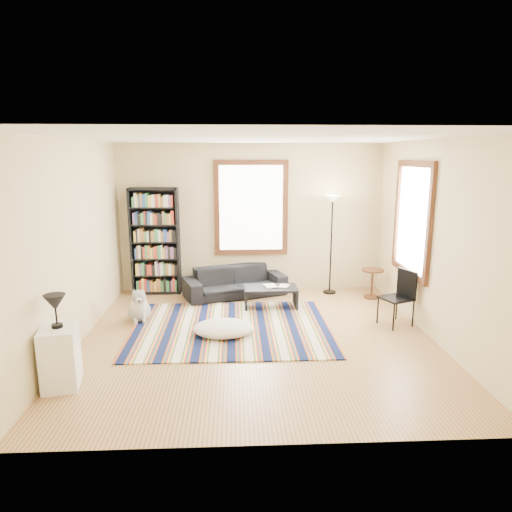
{
  "coord_description": "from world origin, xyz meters",
  "views": [
    {
      "loc": [
        -0.32,
        -6.16,
        2.56
      ],
      "look_at": [
        0.0,
        0.5,
        1.1
      ],
      "focal_mm": 32.0,
      "sensor_mm": 36.0,
      "label": 1
    }
  ],
  "objects_px": {
    "side_table": "(372,284)",
    "folding_chair": "(396,298)",
    "bookshelf": "(155,241)",
    "floor_lamp": "(331,245)",
    "floor_cushion": "(223,328)",
    "white_cabinet": "(60,357)",
    "dog": "(139,304)",
    "coffee_table": "(271,297)",
    "sofa": "(235,282)"
  },
  "relations": [
    {
      "from": "side_table",
      "to": "folding_chair",
      "type": "bearing_deg",
      "value": -92.06
    },
    {
      "from": "bookshelf",
      "to": "folding_chair",
      "type": "height_order",
      "value": "bookshelf"
    },
    {
      "from": "bookshelf",
      "to": "floor_lamp",
      "type": "distance_m",
      "value": 3.3
    },
    {
      "from": "floor_cushion",
      "to": "white_cabinet",
      "type": "relative_size",
      "value": 1.26
    },
    {
      "from": "white_cabinet",
      "to": "dog",
      "type": "height_order",
      "value": "white_cabinet"
    },
    {
      "from": "bookshelf",
      "to": "dog",
      "type": "distance_m",
      "value": 1.7
    },
    {
      "from": "white_cabinet",
      "to": "dog",
      "type": "distance_m",
      "value": 2.11
    },
    {
      "from": "bookshelf",
      "to": "coffee_table",
      "type": "distance_m",
      "value": 2.45
    },
    {
      "from": "folding_chair",
      "to": "dog",
      "type": "height_order",
      "value": "folding_chair"
    },
    {
      "from": "coffee_table",
      "to": "floor_lamp",
      "type": "relative_size",
      "value": 0.48
    },
    {
      "from": "bookshelf",
      "to": "floor_cushion",
      "type": "bearing_deg",
      "value": -59.23
    },
    {
      "from": "sofa",
      "to": "floor_lamp",
      "type": "xyz_separation_m",
      "value": [
        1.81,
        0.1,
        0.66
      ]
    },
    {
      "from": "floor_lamp",
      "to": "side_table",
      "type": "distance_m",
      "value": 1.03
    },
    {
      "from": "sofa",
      "to": "coffee_table",
      "type": "xyz_separation_m",
      "value": [
        0.62,
        -0.69,
        -0.09
      ]
    },
    {
      "from": "coffee_table",
      "to": "dog",
      "type": "height_order",
      "value": "dog"
    },
    {
      "from": "coffee_table",
      "to": "floor_cushion",
      "type": "bearing_deg",
      "value": -122.44
    },
    {
      "from": "floor_lamp",
      "to": "folding_chair",
      "type": "xyz_separation_m",
      "value": [
        0.66,
        -1.73,
        -0.5
      ]
    },
    {
      "from": "side_table",
      "to": "folding_chair",
      "type": "height_order",
      "value": "folding_chair"
    },
    {
      "from": "bookshelf",
      "to": "side_table",
      "type": "xyz_separation_m",
      "value": [
        4.0,
        -0.51,
        -0.73
      ]
    },
    {
      "from": "coffee_table",
      "to": "folding_chair",
      "type": "relative_size",
      "value": 1.05
    },
    {
      "from": "sofa",
      "to": "floor_cushion",
      "type": "distance_m",
      "value": 1.95
    },
    {
      "from": "bookshelf",
      "to": "folding_chair",
      "type": "xyz_separation_m",
      "value": [
        3.95,
        -1.9,
        -0.57
      ]
    },
    {
      "from": "dog",
      "to": "floor_lamp",
      "type": "bearing_deg",
      "value": 9.73
    },
    {
      "from": "coffee_table",
      "to": "floor_lamp",
      "type": "xyz_separation_m",
      "value": [
        1.19,
        0.79,
        0.75
      ]
    },
    {
      "from": "coffee_table",
      "to": "white_cabinet",
      "type": "relative_size",
      "value": 1.29
    },
    {
      "from": "white_cabinet",
      "to": "side_table",
      "type": "bearing_deg",
      "value": 23.49
    },
    {
      "from": "sofa",
      "to": "side_table",
      "type": "xyz_separation_m",
      "value": [
        2.52,
        -0.24,
        -0.0
      ]
    },
    {
      "from": "floor_lamp",
      "to": "folding_chair",
      "type": "height_order",
      "value": "floor_lamp"
    },
    {
      "from": "floor_cushion",
      "to": "folding_chair",
      "type": "xyz_separation_m",
      "value": [
        2.64,
        0.3,
        0.32
      ]
    },
    {
      "from": "coffee_table",
      "to": "folding_chair",
      "type": "bearing_deg",
      "value": -26.99
    },
    {
      "from": "bookshelf",
      "to": "floor_lamp",
      "type": "height_order",
      "value": "bookshelf"
    },
    {
      "from": "coffee_table",
      "to": "floor_lamp",
      "type": "height_order",
      "value": "floor_lamp"
    },
    {
      "from": "floor_cushion",
      "to": "side_table",
      "type": "relative_size",
      "value": 1.64
    },
    {
      "from": "bookshelf",
      "to": "side_table",
      "type": "relative_size",
      "value": 3.7
    },
    {
      "from": "floor_cushion",
      "to": "folding_chair",
      "type": "distance_m",
      "value": 2.68
    },
    {
      "from": "side_table",
      "to": "white_cabinet",
      "type": "xyz_separation_m",
      "value": [
        -4.5,
        -3.08,
        0.08
      ]
    },
    {
      "from": "floor_lamp",
      "to": "dog",
      "type": "distance_m",
      "value": 3.66
    },
    {
      "from": "floor_lamp",
      "to": "side_table",
      "type": "height_order",
      "value": "floor_lamp"
    },
    {
      "from": "sofa",
      "to": "coffee_table",
      "type": "relative_size",
      "value": 2.07
    },
    {
      "from": "dog",
      "to": "white_cabinet",
      "type": "bearing_deg",
      "value": -115.37
    },
    {
      "from": "sofa",
      "to": "floor_cushion",
      "type": "height_order",
      "value": "sofa"
    },
    {
      "from": "coffee_table",
      "to": "floor_lamp",
      "type": "bearing_deg",
      "value": 33.48
    },
    {
      "from": "sofa",
      "to": "folding_chair",
      "type": "relative_size",
      "value": 2.17
    },
    {
      "from": "coffee_table",
      "to": "white_cabinet",
      "type": "height_order",
      "value": "white_cabinet"
    },
    {
      "from": "sofa",
      "to": "floor_cushion",
      "type": "xyz_separation_m",
      "value": [
        -0.17,
        -1.93,
        -0.16
      ]
    },
    {
      "from": "white_cabinet",
      "to": "dog",
      "type": "bearing_deg",
      "value": 66.38
    },
    {
      "from": "bookshelf",
      "to": "white_cabinet",
      "type": "height_order",
      "value": "bookshelf"
    },
    {
      "from": "floor_lamp",
      "to": "white_cabinet",
      "type": "xyz_separation_m",
      "value": [
        -3.79,
        -3.43,
        -0.58
      ]
    },
    {
      "from": "sofa",
      "to": "bookshelf",
      "type": "bearing_deg",
      "value": 150.49
    },
    {
      "from": "floor_cushion",
      "to": "white_cabinet",
      "type": "height_order",
      "value": "white_cabinet"
    }
  ]
}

